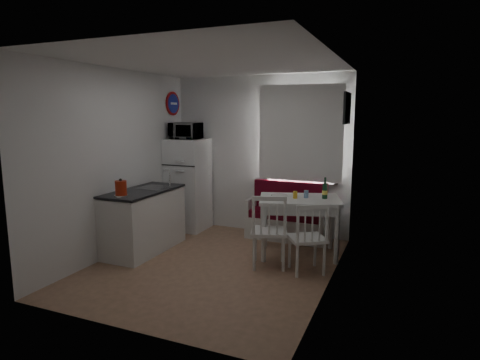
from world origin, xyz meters
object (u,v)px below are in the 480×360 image
object	(u,v)px
fridge	(188,184)
wine_bottle	(325,188)
chair_left	(267,223)
microwave	(186,131)
dining_table	(299,204)
kitchen_counter	(144,220)
kettle	(121,188)
bench	(287,220)
chair_right	(305,231)

from	to	relation	value
fridge	wine_bottle	distance (m)	2.48
chair_left	wine_bottle	bearing A→B (deg)	34.65
chair_left	microwave	xyz separation A→B (m)	(-1.85, 1.19, 1.10)
dining_table	microwave	world-z (taller)	microwave
dining_table	microwave	bearing A→B (deg)	148.85
chair_left	wine_bottle	world-z (taller)	wine_bottle
kitchen_counter	kettle	bearing A→B (deg)	-84.72
microwave	dining_table	bearing A→B (deg)	-13.79
chair_left	dining_table	bearing A→B (deg)	51.11
chair_left	kettle	distance (m)	1.95
bench	fridge	world-z (taller)	fridge
kitchen_counter	dining_table	xyz separation A→B (m)	(2.12, 0.68, 0.27)
fridge	wine_bottle	xyz separation A→B (m)	(2.43, -0.47, 0.19)
chair_left	chair_right	distance (m)	0.50
chair_left	chair_right	world-z (taller)	chair_left
bench	chair_left	world-z (taller)	chair_left
chair_left	fridge	size ratio (longest dim) A/B	0.37
kitchen_counter	fridge	xyz separation A→B (m)	(0.02, 1.24, 0.32)
kitchen_counter	dining_table	bearing A→B (deg)	17.75
chair_right	chair_left	bearing A→B (deg)	148.64
bench	fridge	bearing A→B (deg)	-176.40
chair_left	microwave	distance (m)	2.46
kitchen_counter	wine_bottle	xyz separation A→B (m)	(2.45, 0.78, 0.51)
kitchen_counter	fridge	bearing A→B (deg)	89.10
bench	chair_right	world-z (taller)	same
kitchen_counter	dining_table	distance (m)	2.24
bench	microwave	world-z (taller)	microwave
bench	chair_left	xyz separation A→B (m)	(0.11, -1.34, 0.30)
bench	wine_bottle	distance (m)	1.12
bench	dining_table	world-z (taller)	bench
dining_table	kettle	size ratio (longest dim) A/B	5.38
bench	kitchen_counter	bearing A→B (deg)	-142.41
kitchen_counter	chair_left	xyz separation A→B (m)	(1.87, 0.01, 0.15)
microwave	bench	bearing A→B (deg)	5.23
kettle	kitchen_counter	bearing A→B (deg)	95.28
dining_table	fridge	distance (m)	2.18
chair_right	microwave	size ratio (longest dim) A/B	1.19
dining_table	kitchen_counter	bearing A→B (deg)	-179.62
kitchen_counter	wine_bottle	distance (m)	2.62
kitchen_counter	dining_table	size ratio (longest dim) A/B	1.04
kitchen_counter	kettle	size ratio (longest dim) A/B	5.58
bench	dining_table	distance (m)	0.88
chair_left	fridge	bearing A→B (deg)	127.85
kettle	chair_left	bearing A→B (deg)	16.64
dining_table	wine_bottle	world-z (taller)	wine_bottle
bench	chair_left	distance (m)	1.38
chair_right	kettle	bearing A→B (deg)	161.22
chair_right	wine_bottle	world-z (taller)	wine_bottle
kitchen_counter	microwave	world-z (taller)	microwave
dining_table	chair_left	distance (m)	0.73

